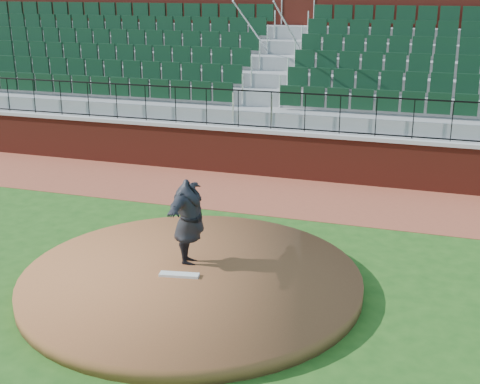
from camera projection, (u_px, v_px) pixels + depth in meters
name	position (u px, v px, depth m)	size (l,w,h in m)	color
ground	(213.00, 289.00, 11.22)	(90.00, 90.00, 0.00)	#204E16
warning_track	(289.00, 196.00, 16.10)	(34.00, 3.20, 0.01)	brown
field_wall	(304.00, 157.00, 17.36)	(34.00, 0.35, 1.20)	maroon
wall_cap	(304.00, 133.00, 17.16)	(34.00, 0.45, 0.10)	#B7B7B7
wall_railing	(305.00, 113.00, 17.00)	(34.00, 0.05, 1.00)	black
seating_stands	(326.00, 79.00, 19.31)	(34.00, 5.10, 4.60)	gray
concourse_wall	(342.00, 55.00, 21.70)	(34.00, 0.50, 5.50)	maroon
pitchers_mound	(191.00, 280.00, 11.25)	(5.89, 5.89, 0.25)	brown
pitching_rubber	(179.00, 275.00, 11.12)	(0.68, 0.17, 0.05)	white
pitcher	(189.00, 222.00, 11.41)	(1.93, 0.52, 1.57)	black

